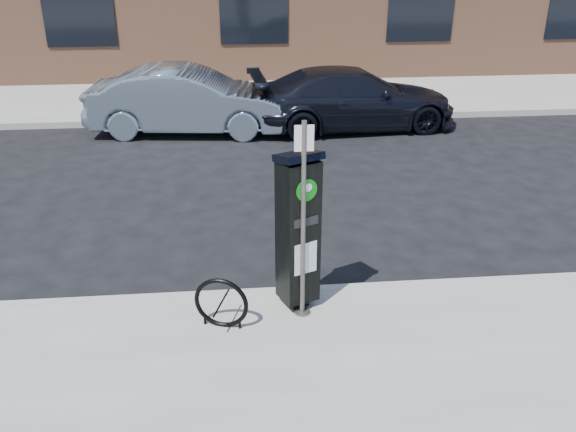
{
  "coord_description": "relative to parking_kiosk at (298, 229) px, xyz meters",
  "views": [
    {
      "loc": [
        -0.74,
        -6.67,
        4.34
      ],
      "look_at": [
        -0.07,
        0.5,
        0.95
      ],
      "focal_mm": 38.0,
      "sensor_mm": 36.0,
      "label": 1
    }
  ],
  "objects": [
    {
      "name": "ground",
      "position": [
        0.03,
        0.36,
        -1.18
      ],
      "size": [
        120.0,
        120.0,
        0.0
      ],
      "primitive_type": "plane",
      "color": "black",
      "rests_on": "ground"
    },
    {
      "name": "car_silver",
      "position": [
        -1.71,
        7.76,
        -0.42
      ],
      "size": [
        4.73,
        2.08,
        1.51
      ],
      "primitive_type": "imported",
      "rotation": [
        0.0,
        0.0,
        1.46
      ],
      "color": "#8194A4",
      "rests_on": "ground"
    },
    {
      "name": "sign_pole",
      "position": [
        0.03,
        -0.2,
        0.16
      ],
      "size": [
        0.21,
        0.19,
        2.39
      ],
      "rotation": [
        0.0,
        0.0,
        0.03
      ],
      "color": "#4C4843",
      "rests_on": "sidewalk_near"
    },
    {
      "name": "sidewalk_far",
      "position": [
        0.03,
        14.36,
        -1.1
      ],
      "size": [
        60.0,
        12.0,
        0.15
      ],
      "primitive_type": "cube",
      "color": "gray",
      "rests_on": "ground"
    },
    {
      "name": "curb_near",
      "position": [
        0.03,
        0.34,
        -1.1
      ],
      "size": [
        60.0,
        0.12,
        0.16
      ],
      "primitive_type": "cube",
      "color": "#9E9B93",
      "rests_on": "ground"
    },
    {
      "name": "parking_kiosk",
      "position": [
        0.0,
        0.0,
        0.0
      ],
      "size": [
        0.58,
        0.55,
        2.01
      ],
      "rotation": [
        0.0,
        0.0,
        0.41
      ],
      "color": "black",
      "rests_on": "sidewalk_near"
    },
    {
      "name": "curb_far",
      "position": [
        0.03,
        8.38,
        -1.1
      ],
      "size": [
        60.0,
        0.12,
        0.16
      ],
      "primitive_type": "cube",
      "color": "#9E9B93",
      "rests_on": "ground"
    },
    {
      "name": "bike_rack",
      "position": [
        -0.92,
        -0.38,
        -0.71
      ],
      "size": [
        0.63,
        0.24,
        0.64
      ],
      "rotation": [
        0.0,
        0.0,
        -0.3
      ],
      "color": "black",
      "rests_on": "sidewalk_near"
    },
    {
      "name": "car_dark",
      "position": [
        2.16,
        7.76,
        -0.47
      ],
      "size": [
        5.04,
        2.37,
        1.42
      ],
      "primitive_type": "imported",
      "rotation": [
        0.0,
        0.0,
        1.65
      ],
      "color": "black",
      "rests_on": "ground"
    }
  ]
}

